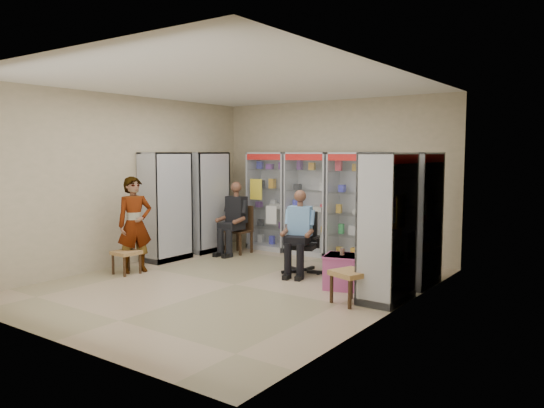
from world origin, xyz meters
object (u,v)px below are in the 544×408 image
Objects in this scene: cabinet_left_near at (166,207)px; woven_stool_b at (127,262)px; pink_trunk at (344,272)px; seated_shopkeeper at (300,235)px; cabinet_back_mid at (310,204)px; standing_man at (135,225)px; cabinet_back_right at (354,206)px; wooden_chair at (239,230)px; cabinet_right_far at (417,219)px; cabinet_left_far at (206,202)px; cabinet_right_near at (387,227)px; cabinet_back_left at (270,201)px; office_chair at (302,243)px; woven_stool_a at (351,287)px.

cabinet_left_near is 1.48m from woven_stool_b.
woven_stool_b is at bearing -159.48° from pink_trunk.
cabinet_back_mid is at bearing 100.19° from seated_shopkeeper.
seated_shopkeeper is (0.78, -1.56, -0.35)m from cabinet_back_mid.
cabinet_back_right is at bearing -17.51° from standing_man.
wooden_chair is 0.59× the size of standing_man.
cabinet_back_right is at bearing 113.31° from pink_trunk.
cabinet_left_near is at bearing -144.35° from cabinet_back_right.
seated_shopkeeper is (-1.80, -0.43, -0.35)m from cabinet_right_far.
pink_trunk is at bearing -38.16° from seated_shopkeeper.
cabinet_back_right is at bearing 108.19° from cabinet_left_far.
cabinet_right_near is 5.20× the size of woven_stool_b.
cabinet_back_left is 0.95m from cabinet_back_mid.
cabinet_right_far and cabinet_left_far have the same top height.
cabinet_back_mid is 2.82m from cabinet_right_far.
wooden_chair is (-0.25, -0.73, -0.53)m from cabinet_back_left.
cabinet_back_left is 1.00× the size of cabinet_back_right.
office_chair is (1.98, -0.78, 0.04)m from wooden_chair.
cabinet_back_mid is at bearing -5.09° from standing_man.
cabinet_right_far is at bearing 101.41° from cabinet_left_near.
office_chair is at bearing 68.27° from cabinet_right_near.
wooden_chair is (-3.78, 1.50, -0.53)m from cabinet_right_near.
wooden_chair is 2.13m from office_chair.
wooden_chair is (0.68, 0.20, -0.53)m from cabinet_left_far.
cabinet_left_far is 1.96× the size of office_chair.
office_chair is 1.15m from pink_trunk.
seated_shopkeeper is 0.81× the size of standing_man.
woven_stool_a is (1.30, -2.63, -0.78)m from cabinet_back_right.
woven_stool_a is at bearing -61.91° from standing_man.
woven_stool_a is at bearing 167.58° from cabinet_right_far.
wooden_chair reaches higher than pink_trunk.
standing_man is at bearing 114.75° from cabinet_right_far.
seated_shopkeeper is (1.73, -1.56, -0.35)m from cabinet_back_left.
office_chair is at bearing -96.44° from cabinet_back_right.
cabinet_back_left is 1.90m from cabinet_back_right.
cabinet_back_right reaches higher than woven_stool_a.
woven_stool_b is at bearing 116.90° from cabinet_right_far.
woven_stool_b is (-1.55, -3.23, -0.81)m from cabinet_back_mid.
cabinet_right_near reaches higher than seated_shopkeeper.
seated_shopkeeper is 2.52× the size of pink_trunk.
cabinet_back_mid is 5.20× the size of woven_stool_b.
cabinet_back_right is at bearing 125.65° from cabinet_left_near.
cabinet_back_left is 1.25× the size of standing_man.
standing_man is (-4.13, -0.80, -0.20)m from cabinet_right_near.
cabinet_back_left is 1.00× the size of cabinet_left_far.
woven_stool_b is (-4.13, -2.10, -0.81)m from cabinet_right_far.
seated_shopkeeper reaches higher than woven_stool_a.
woven_stool_b is at bearing -100.54° from cabinet_back_left.
woven_stool_b is (0.33, -1.20, -0.81)m from cabinet_left_near.
cabinet_right_far is 4.55m from standing_man.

